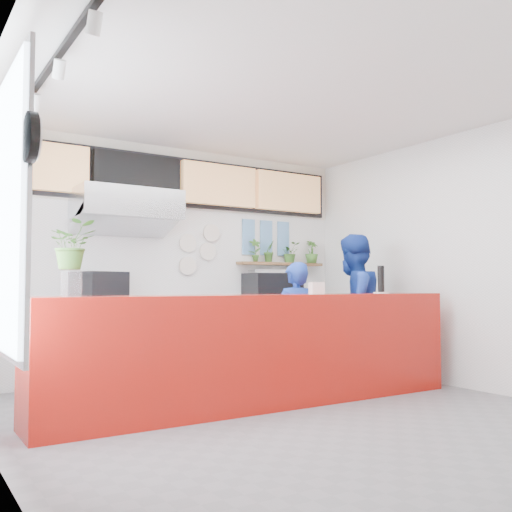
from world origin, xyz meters
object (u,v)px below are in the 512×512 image
service_counter (264,350)px  staff_center (295,326)px  staff_right (353,308)px  panini_oven (99,291)px  pepper_mill (381,279)px  espresso_machine (272,290)px

service_counter → staff_center: staff_center is taller
service_counter → staff_right: 1.81m
panini_oven → service_counter: bearing=-75.0°
service_counter → pepper_mill: pepper_mill is taller
panini_oven → staff_center: staff_center is taller
service_counter → staff_center: (0.73, 0.48, 0.18)m
service_counter → panini_oven: (-1.11, 1.80, 0.57)m
espresso_machine → panini_oven: bearing=-175.1°
service_counter → pepper_mill: bearing=-1.7°
espresso_machine → staff_right: staff_right is taller
panini_oven → pepper_mill: pepper_mill is taller
espresso_machine → staff_center: (-0.58, -1.32, -0.40)m
panini_oven → pepper_mill: 3.25m
panini_oven → staff_center: 2.30m
panini_oven → staff_center: (1.84, -1.32, -0.40)m
staff_center → staff_right: 0.97m
staff_center → panini_oven: bearing=-31.8°
staff_center → staff_right: bearing=-170.9°
service_counter → espresso_machine: size_ratio=6.32×
panini_oven → staff_right: staff_right is taller
staff_center → staff_right: staff_right is taller
service_counter → espresso_machine: bearing=53.8°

